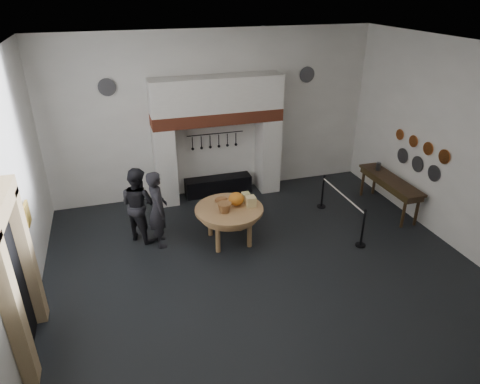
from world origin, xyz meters
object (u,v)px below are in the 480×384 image
object	(u,v)px
barrier_post_near	(363,229)
barrier_post_far	(323,192)
side_table	(391,180)
visitor_near	(158,209)
iron_range	(218,185)
work_table	(229,209)
visitor_far	(138,204)

from	to	relation	value
barrier_post_near	barrier_post_far	size ratio (longest dim) A/B	1.00
side_table	barrier_post_far	distance (m)	1.79
visitor_near	barrier_post_far	distance (m)	4.49
iron_range	work_table	xyz separation A→B (m)	(-0.38, -2.53, 0.59)
iron_range	barrier_post_near	size ratio (longest dim) A/B	2.11
iron_range	visitor_near	xyz separation A→B (m)	(-1.96, -2.18, 0.67)
work_table	barrier_post_far	xyz separation A→B (m)	(2.86, 0.88, -0.39)
side_table	barrier_post_near	bearing A→B (deg)	-139.63
visitor_near	visitor_far	bearing A→B (deg)	40.50
visitor_near	barrier_post_far	xyz separation A→B (m)	(4.44, 0.53, -0.47)
barrier_post_far	visitor_far	bearing A→B (deg)	-178.42
iron_range	visitor_far	size ratio (longest dim) A/B	1.05
visitor_near	barrier_post_near	size ratio (longest dim) A/B	2.04
work_table	visitor_near	bearing A→B (deg)	167.54
side_table	visitor_far	bearing A→B (deg)	175.67
visitor_far	visitor_near	bearing A→B (deg)	-176.30
visitor_near	barrier_post_near	distance (m)	4.70
side_table	barrier_post_near	world-z (taller)	same
barrier_post_far	work_table	bearing A→B (deg)	-162.86
visitor_near	visitor_far	distance (m)	0.57
iron_range	visitor_near	distance (m)	3.01
visitor_far	side_table	world-z (taller)	visitor_far
work_table	side_table	bearing A→B (deg)	3.31
iron_range	side_table	size ratio (longest dim) A/B	0.86
visitor_near	barrier_post_near	bearing A→B (deg)	-112.78
work_table	barrier_post_far	distance (m)	3.02
side_table	visitor_near	bearing A→B (deg)	179.15
iron_range	side_table	bearing A→B (deg)	-28.96
iron_range	barrier_post_near	world-z (taller)	barrier_post_near
work_table	barrier_post_far	world-z (taller)	barrier_post_far
work_table	visitor_far	size ratio (longest dim) A/B	0.87
work_table	visitor_far	xyz separation A→B (m)	(-1.98, 0.75, 0.06)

